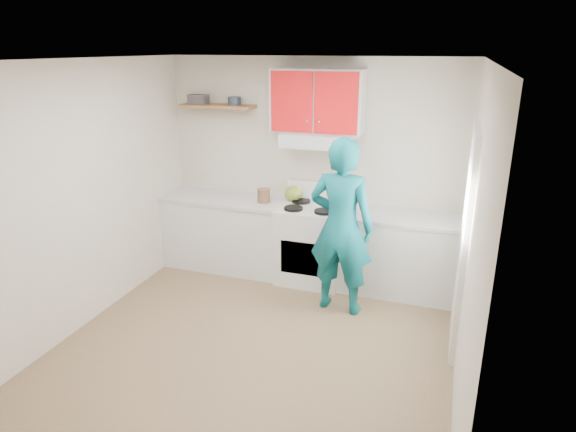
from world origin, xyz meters
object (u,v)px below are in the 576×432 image
(crock, at_px, (264,197))
(tin, at_px, (234,101))
(stove, at_px, (312,244))
(person, at_px, (341,227))
(kettle, at_px, (293,193))

(crock, bearing_deg, tin, 155.55)
(tin, xyz_separation_m, crock, (0.43, -0.20, -1.09))
(stove, xyz_separation_m, crock, (-0.61, 0.00, 0.53))
(tin, height_order, person, tin)
(stove, bearing_deg, crock, 179.73)
(stove, relative_size, person, 0.49)
(kettle, distance_m, person, 1.09)
(tin, relative_size, crock, 0.84)
(stove, xyz_separation_m, person, (0.48, -0.59, 0.48))
(stove, distance_m, kettle, 0.65)
(tin, distance_m, kettle, 1.31)
(person, bearing_deg, kettle, -39.62)
(tin, xyz_separation_m, person, (1.52, -0.78, -1.15))
(kettle, bearing_deg, person, -40.03)
(crock, distance_m, person, 1.24)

